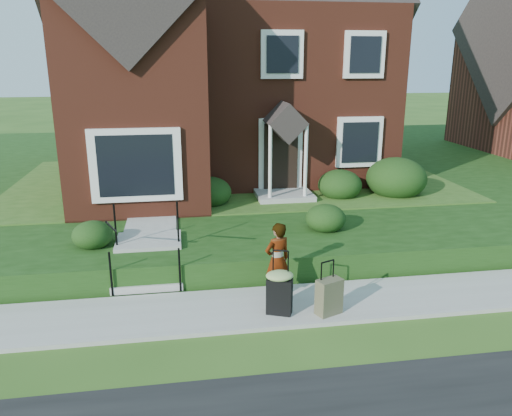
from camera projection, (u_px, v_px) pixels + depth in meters
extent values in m
plane|color=#2D5119|center=(281.00, 308.00, 9.32)|extent=(120.00, 120.00, 0.00)
cube|color=#9E9B93|center=(281.00, 306.00, 9.31)|extent=(60.00, 1.60, 0.08)
cube|color=#17360E|center=(323.00, 167.00, 20.16)|extent=(44.00, 20.00, 0.60)
cube|color=#9E9B93|center=(153.00, 207.00, 13.50)|extent=(1.20, 6.00, 0.06)
cube|color=maroon|center=(225.00, 94.00, 17.85)|extent=(10.00, 8.00, 5.40)
cube|color=maroon|center=(136.00, 106.00, 12.89)|extent=(3.60, 2.40, 5.40)
cube|color=white|center=(136.00, 165.00, 12.17)|extent=(2.20, 0.30, 1.80)
cube|color=black|center=(281.00, 159.00, 14.66)|extent=(1.00, 0.12, 2.10)
cube|color=black|center=(359.00, 142.00, 14.90)|extent=(1.40, 0.10, 1.50)
cube|color=#9E9B93|center=(147.00, 286.00, 9.85)|extent=(1.40, 0.30, 0.15)
cube|color=#9E9B93|center=(147.00, 273.00, 10.09)|extent=(1.40, 0.30, 0.15)
cube|color=#9E9B93|center=(148.00, 261.00, 10.33)|extent=(1.40, 0.30, 0.15)
cube|color=#9E9B93|center=(148.00, 249.00, 10.57)|extent=(1.40, 0.30, 0.15)
cube|color=#9E9B93|center=(149.00, 240.00, 11.10)|extent=(1.40, 0.80, 0.15)
cylinder|color=black|center=(111.00, 274.00, 9.50)|extent=(0.04, 0.04, 0.90)
cylinder|color=black|center=(115.00, 225.00, 10.47)|extent=(0.04, 0.04, 0.90)
cylinder|color=black|center=(180.00, 270.00, 9.70)|extent=(0.04, 0.04, 0.90)
cylinder|color=black|center=(178.00, 222.00, 10.67)|extent=(0.04, 0.04, 0.90)
ellipsoid|color=black|center=(89.00, 190.00, 13.31)|extent=(1.47, 1.47, 1.03)
ellipsoid|color=black|center=(209.00, 189.00, 13.76)|extent=(1.23, 1.23, 0.86)
ellipsoid|color=black|center=(340.00, 182.00, 14.53)|extent=(1.28, 1.28, 0.89)
ellipsoid|color=black|center=(397.00, 174.00, 14.74)|extent=(1.77, 1.77, 1.24)
ellipsoid|color=black|center=(92.00, 232.00, 10.70)|extent=(0.87, 0.87, 0.61)
ellipsoid|color=black|center=(326.00, 216.00, 11.75)|extent=(0.95, 0.95, 0.67)
imported|color=#999999|center=(277.00, 260.00, 9.42)|extent=(0.63, 0.53, 1.48)
cube|color=black|center=(279.00, 296.00, 8.88)|extent=(0.51, 0.39, 0.67)
cylinder|color=black|center=(280.00, 252.00, 8.64)|extent=(0.26, 0.13, 0.03)
cylinder|color=black|center=(272.00, 266.00, 8.69)|extent=(0.02, 0.02, 0.50)
cylinder|color=black|center=(287.00, 265.00, 8.73)|extent=(0.02, 0.02, 0.50)
cylinder|color=black|center=(271.00, 312.00, 8.94)|extent=(0.06, 0.07, 0.06)
cylinder|color=black|center=(288.00, 311.00, 8.99)|extent=(0.06, 0.07, 0.06)
ellipsoid|color=#8DA65F|center=(280.00, 275.00, 8.76)|extent=(0.61, 0.56, 0.16)
cube|color=brown|center=(329.00, 297.00, 8.87)|extent=(0.52, 0.41, 0.66)
cylinder|color=black|center=(331.00, 263.00, 8.68)|extent=(0.26, 0.13, 0.03)
cylinder|color=black|center=(323.00, 272.00, 8.71)|extent=(0.02, 0.02, 0.32)
cylinder|color=black|center=(338.00, 271.00, 8.75)|extent=(0.02, 0.02, 0.32)
cylinder|color=black|center=(320.00, 312.00, 8.93)|extent=(0.06, 0.07, 0.06)
cylinder|color=black|center=(337.00, 311.00, 8.98)|extent=(0.06, 0.07, 0.06)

